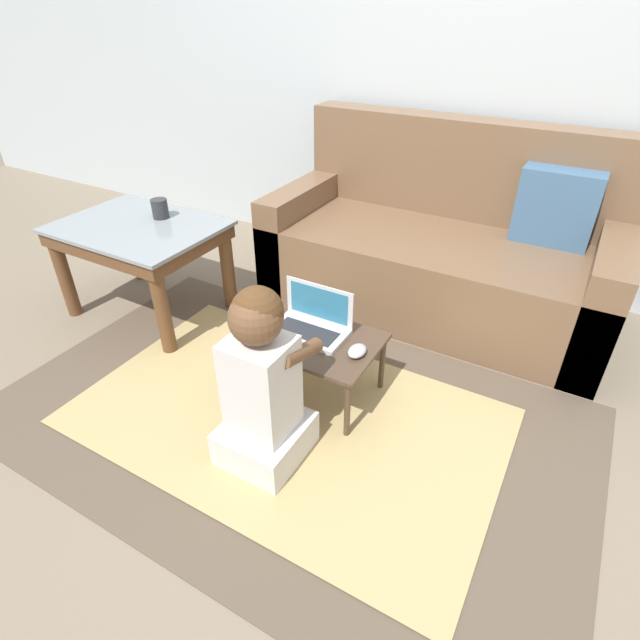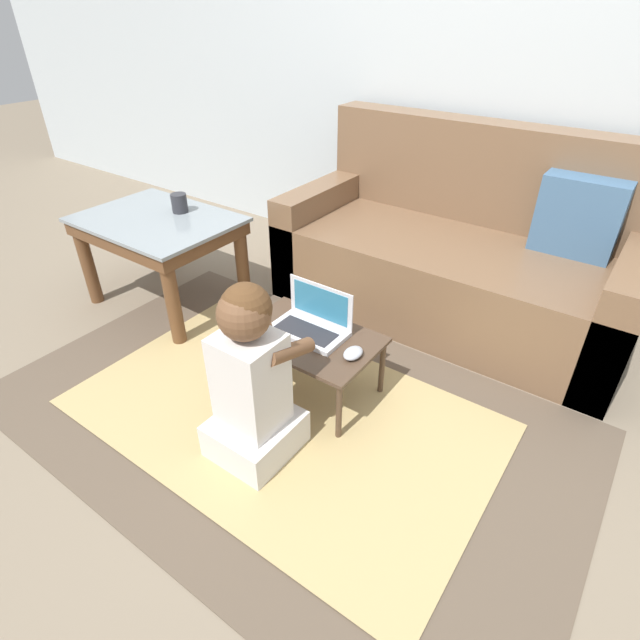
{
  "view_description": "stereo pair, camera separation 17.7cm",
  "coord_description": "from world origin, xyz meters",
  "px_view_note": "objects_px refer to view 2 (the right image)",
  "views": [
    {
      "loc": [
        0.82,
        -1.19,
        1.46
      ],
      "look_at": [
        -0.02,
        0.29,
        0.35
      ],
      "focal_mm": 28.0,
      "sensor_mm": 36.0,
      "label": 1
    },
    {
      "loc": [
        0.97,
        -1.09,
        1.46
      ],
      "look_at": [
        -0.02,
        0.29,
        0.35
      ],
      "focal_mm": 28.0,
      "sensor_mm": 36.0,
      "label": 2
    }
  ],
  "objects_px": {
    "couch": "(458,256)",
    "laptop": "(312,324)",
    "computer_mouse": "(353,353)",
    "coffee_table": "(159,233)",
    "person_seated": "(251,381)",
    "laptop_desk": "(309,342)",
    "cup_on_table": "(179,203)"
  },
  "relations": [
    {
      "from": "coffee_table",
      "to": "laptop_desk",
      "type": "bearing_deg",
      "value": -7.84
    },
    {
      "from": "laptop",
      "to": "person_seated",
      "type": "height_order",
      "value": "person_seated"
    },
    {
      "from": "couch",
      "to": "laptop",
      "type": "height_order",
      "value": "couch"
    },
    {
      "from": "laptop",
      "to": "person_seated",
      "type": "relative_size",
      "value": 0.44
    },
    {
      "from": "laptop_desk",
      "to": "cup_on_table",
      "type": "distance_m",
      "value": 1.13
    },
    {
      "from": "laptop_desk",
      "to": "person_seated",
      "type": "relative_size",
      "value": 0.8
    },
    {
      "from": "couch",
      "to": "person_seated",
      "type": "bearing_deg",
      "value": -97.55
    },
    {
      "from": "coffee_table",
      "to": "cup_on_table",
      "type": "bearing_deg",
      "value": 73.62
    },
    {
      "from": "couch",
      "to": "laptop_desk",
      "type": "bearing_deg",
      "value": -102.27
    },
    {
      "from": "laptop",
      "to": "couch",
      "type": "bearing_deg",
      "value": 76.53
    },
    {
      "from": "laptop",
      "to": "computer_mouse",
      "type": "bearing_deg",
      "value": -11.65
    },
    {
      "from": "couch",
      "to": "computer_mouse",
      "type": "xyz_separation_m",
      "value": [
        0.0,
        -1.03,
        -0.01
      ]
    },
    {
      "from": "couch",
      "to": "laptop_desk",
      "type": "xyz_separation_m",
      "value": [
        -0.22,
        -1.02,
        -0.05
      ]
    },
    {
      "from": "couch",
      "to": "cup_on_table",
      "type": "relative_size",
      "value": 18.17
    },
    {
      "from": "couch",
      "to": "cup_on_table",
      "type": "distance_m",
      "value": 1.49
    },
    {
      "from": "couch",
      "to": "computer_mouse",
      "type": "bearing_deg",
      "value": -89.98
    },
    {
      "from": "person_seated",
      "to": "cup_on_table",
      "type": "relative_size",
      "value": 7.37
    },
    {
      "from": "couch",
      "to": "cup_on_table",
      "type": "bearing_deg",
      "value": -150.03
    },
    {
      "from": "couch",
      "to": "person_seated",
      "type": "relative_size",
      "value": 2.47
    },
    {
      "from": "computer_mouse",
      "to": "coffee_table",
      "type": "bearing_deg",
      "value": 172.95
    },
    {
      "from": "person_seated",
      "to": "coffee_table",
      "type": "bearing_deg",
      "value": 154.43
    },
    {
      "from": "laptop_desk",
      "to": "person_seated",
      "type": "distance_m",
      "value": 0.4
    },
    {
      "from": "coffee_table",
      "to": "person_seated",
      "type": "height_order",
      "value": "person_seated"
    },
    {
      "from": "coffee_table",
      "to": "laptop",
      "type": "bearing_deg",
      "value": -6.04
    },
    {
      "from": "couch",
      "to": "laptop",
      "type": "relative_size",
      "value": 5.64
    },
    {
      "from": "laptop",
      "to": "person_seated",
      "type": "bearing_deg",
      "value": -83.48
    },
    {
      "from": "person_seated",
      "to": "cup_on_table",
      "type": "bearing_deg",
      "value": 148.36
    },
    {
      "from": "couch",
      "to": "coffee_table",
      "type": "relative_size",
      "value": 2.19
    },
    {
      "from": "coffee_table",
      "to": "cup_on_table",
      "type": "height_order",
      "value": "cup_on_table"
    },
    {
      "from": "laptop",
      "to": "laptop_desk",
      "type": "bearing_deg",
      "value": -69.42
    },
    {
      "from": "couch",
      "to": "laptop",
      "type": "xyz_separation_m",
      "value": [
        -0.23,
        -0.98,
        0.01
      ]
    },
    {
      "from": "person_seated",
      "to": "cup_on_table",
      "type": "xyz_separation_m",
      "value": [
        -1.09,
        0.67,
        0.22
      ]
    }
  ]
}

